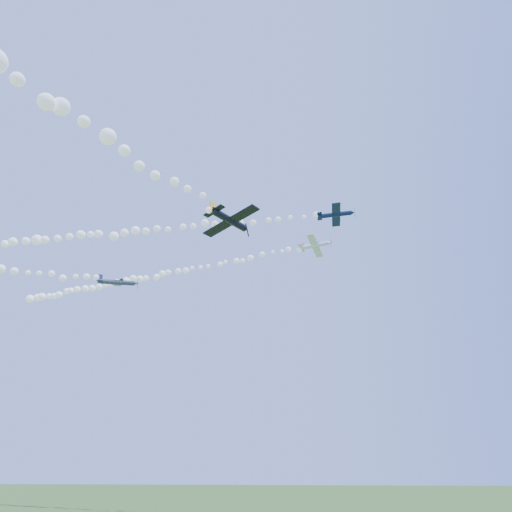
# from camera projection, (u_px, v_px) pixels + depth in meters

# --- Properties ---
(plane_white) EXTENTS (7.47, 7.72, 2.48)m
(plane_white) POSITION_uv_depth(u_px,v_px,m) (315.00, 245.00, 94.10)
(plane_white) COLOR white
(smoke_trail_white) EXTENTS (79.86, 30.18, 3.16)m
(smoke_trail_white) POSITION_uv_depth(u_px,v_px,m) (147.00, 277.00, 109.73)
(smoke_trail_white) COLOR white
(plane_navy) EXTENTS (7.68, 8.09, 2.05)m
(plane_navy) POSITION_uv_depth(u_px,v_px,m) (336.00, 214.00, 83.56)
(plane_navy) COLOR #0D183A
(smoke_trail_navy) EXTENTS (83.09, 10.79, 2.99)m
(smoke_trail_navy) POSITION_uv_depth(u_px,v_px,m) (124.00, 233.00, 89.80)
(smoke_trail_navy) COLOR white
(plane_grey) EXTENTS (7.63, 7.88, 2.50)m
(plane_grey) POSITION_uv_depth(u_px,v_px,m) (118.00, 282.00, 81.20)
(plane_grey) COLOR #363A4F
(plane_black) EXTENTS (7.64, 7.34, 2.35)m
(plane_black) POSITION_uv_depth(u_px,v_px,m) (230.00, 220.00, 54.36)
(plane_black) COLOR black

